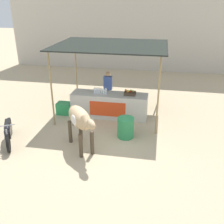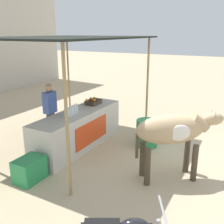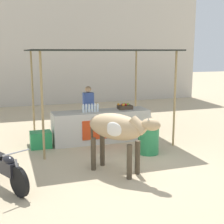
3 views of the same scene
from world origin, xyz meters
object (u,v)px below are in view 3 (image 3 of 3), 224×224
at_px(cooler_box, 41,140).
at_px(water_barrel, 148,141).
at_px(motorcycle_parked, 4,168).
at_px(fruit_crate, 125,107).
at_px(vendor_behind_counter, 88,111).
at_px(cow, 117,129).
at_px(stall_counter, 101,126).

height_order(cooler_box, water_barrel, water_barrel).
bearing_deg(motorcycle_parked, fruit_crate, 36.35).
distance_m(water_barrel, motorcycle_parked, 3.89).
relative_size(vendor_behind_counter, cow, 0.99).
bearing_deg(cooler_box, cow, -59.48).
relative_size(stall_counter, vendor_behind_counter, 1.82).
xyz_separation_m(stall_counter, motorcycle_parked, (-2.86, -2.64, -0.05)).
distance_m(fruit_crate, water_barrel, 1.75).
bearing_deg(vendor_behind_counter, water_barrel, -64.89).
bearing_deg(motorcycle_parked, cow, 1.18).
bearing_deg(cow, cooler_box, 120.52).
xyz_separation_m(fruit_crate, vendor_behind_counter, (-1.01, 0.70, -0.19)).
bearing_deg(stall_counter, water_barrel, -60.80).
height_order(vendor_behind_counter, motorcycle_parked, vendor_behind_counter).
xyz_separation_m(vendor_behind_counter, cooler_box, (-1.65, -0.85, -0.61)).
xyz_separation_m(cooler_box, cow, (1.47, -2.49, 0.79)).
bearing_deg(cow, stall_counter, 81.28).
relative_size(cooler_box, motorcycle_parked, 0.37).
height_order(vendor_behind_counter, water_barrel, vendor_behind_counter).
height_order(stall_counter, fruit_crate, fruit_crate).
bearing_deg(cooler_box, vendor_behind_counter, 27.19).
relative_size(cooler_box, water_barrel, 0.84).
bearing_deg(vendor_behind_counter, motorcycle_parked, -128.02).
height_order(stall_counter, cow, cow).
height_order(water_barrel, cow, cow).
distance_m(fruit_crate, motorcycle_parked, 4.58).
bearing_deg(cow, water_barrel, 38.92).
bearing_deg(stall_counter, fruit_crate, 3.88).
bearing_deg(cooler_box, stall_counter, 2.98).
distance_m(stall_counter, cow, 2.68).
height_order(stall_counter, motorcycle_parked, stall_counter).
height_order(fruit_crate, cow, cow).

